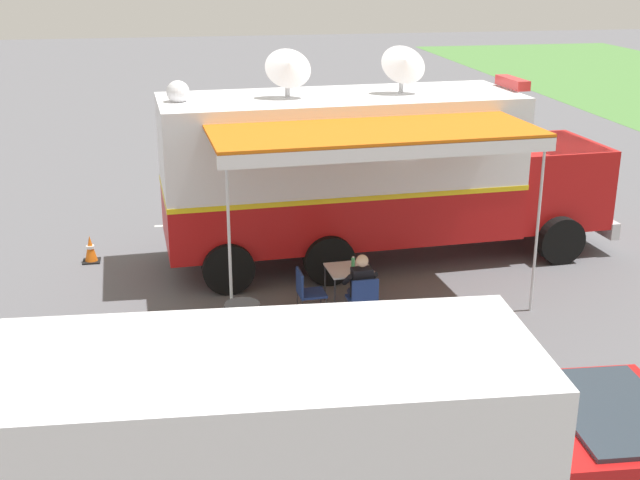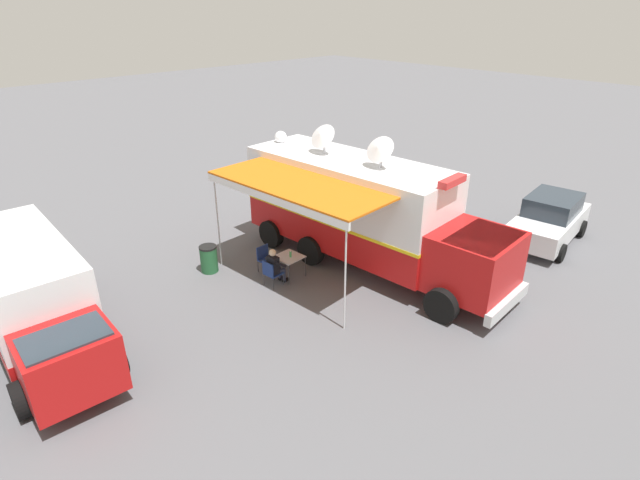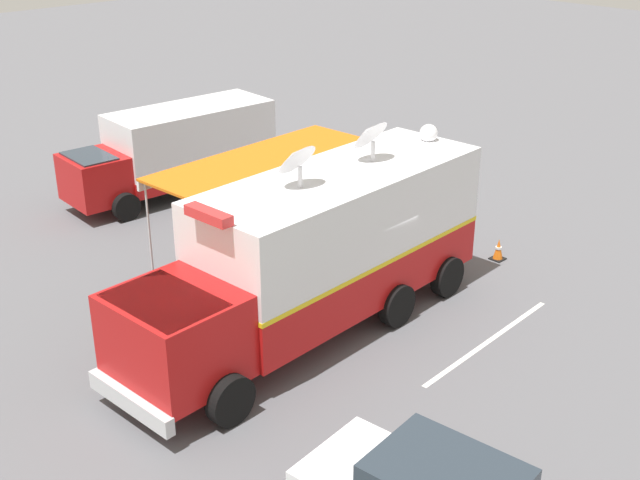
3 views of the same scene
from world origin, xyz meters
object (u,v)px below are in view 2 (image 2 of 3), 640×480
Objects in this scene: folding_table at (289,258)px; car_behind_truck at (549,219)px; command_truck at (365,210)px; folding_chair_at_table at (271,272)px; trash_bin at (209,259)px; support_truck at (32,298)px; seated_responder at (275,266)px; traffic_cone at (271,204)px; folding_chair_beside_table at (265,257)px; water_bottle at (291,254)px.

car_behind_truck is at bearing 152.04° from folding_table.
folding_chair_at_table is at bearing -16.94° from command_truck.
car_behind_truck reaches higher than trash_bin.
command_truck is at bearing 163.10° from support_truck.
support_truck reaches higher than seated_responder.
folding_table is 5.85m from traffic_cone.
folding_chair_at_table is 2.34m from trash_bin.
car_behind_truck is (-8.63, 4.58, 0.21)m from folding_table.
folding_chair_beside_table is (2.70, -1.90, -1.43)m from command_truck.
support_truck is at bearing 17.08° from traffic_cone.
command_truck is at bearing -29.55° from car_behind_truck.
command_truck reaches higher than support_truck.
trash_bin is 0.21× the size of car_behind_truck.
traffic_cone is (-0.79, -5.94, -1.67)m from command_truck.
trash_bin is (1.66, -2.10, -0.22)m from folding_table.
command_truck reaches higher than folding_chair_at_table.
seated_responder is 2.16× the size of traffic_cone.
seated_responder reaches higher than water_bottle.
car_behind_truck is at bearing 148.70° from folding_chair_beside_table.
water_bottle is at bearing 109.21° from folding_chair_beside_table.
command_truck is 2.91m from folding_table.
command_truck is 2.81m from water_bottle.
command_truck is 7.69× the size of seated_responder.
command_truck is 11.05× the size of folding_chair_at_table.
trash_bin reaches higher than folding_chair_at_table.
support_truck is at bearing -16.31° from seated_responder.
command_truck is at bearing 156.40° from folding_table.
traffic_cone is (-3.18, -4.96, -0.55)m from water_bottle.
seated_responder reaches higher than trash_bin.
folding_chair_at_table is 0.96× the size of trash_bin.
folding_table is 0.68× the size of seated_responder.
command_truck is 3.60m from folding_chair_beside_table.
trash_bin is 12.27m from car_behind_truck.
command_truck is 1.39× the size of support_truck.
water_bottle is 0.05× the size of car_behind_truck.
command_truck is 6.22m from traffic_cone.
water_bottle is (-0.02, 0.07, 0.16)m from folding_table.
water_bottle reaches higher than folding_chair_at_table.
folding_chair_beside_table is at bearing 137.24° from trash_bin.
folding_chair_beside_table reaches higher than folding_table.
car_behind_truck is (-8.93, 5.43, 0.37)m from folding_chair_beside_table.
water_bottle is 0.03× the size of support_truck.
folding_table is 0.97× the size of folding_chair_beside_table.
car_behind_truck is at bearing 153.95° from seated_responder.
folding_chair_at_table is at bearing 5.30° from folding_table.
trash_bin is 1.57× the size of traffic_cone.
support_truck is 1.58× the size of car_behind_truck.
folding_table is 0.19× the size of car_behind_truck.
support_truck is at bearing -22.26° from car_behind_truck.
water_bottle is 1.02m from folding_chair_beside_table.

